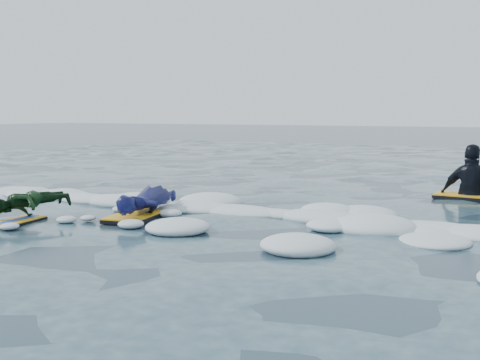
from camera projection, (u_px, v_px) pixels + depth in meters
name	position (u px, v px, depth m)	size (l,w,h in m)	color
ground	(200.00, 234.00, 7.46)	(120.00, 120.00, 0.00)	#162336
foam_band	(239.00, 221.00, 8.36)	(12.00, 3.10, 0.30)	silver
prone_woman_unit	(145.00, 203.00, 8.65)	(0.95, 1.67, 0.41)	black
prone_child_unit	(29.00, 206.00, 8.31)	(0.93, 1.20, 0.42)	black
waiting_rider_unit	(472.00, 196.00, 10.40)	(1.26, 0.77, 1.81)	black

